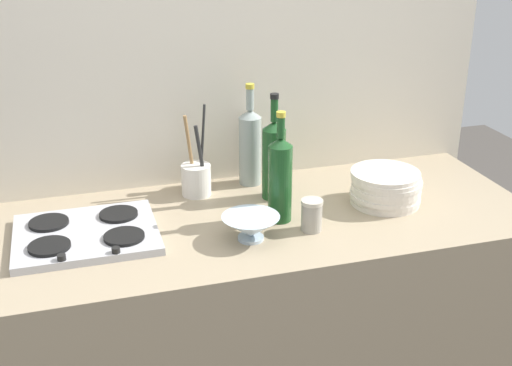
{
  "coord_description": "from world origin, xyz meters",
  "views": [
    {
      "loc": [
        -0.54,
        -1.83,
        1.83
      ],
      "look_at": [
        0.0,
        0.0,
        1.02
      ],
      "focal_mm": 46.97,
      "sensor_mm": 36.0,
      "label": 1
    }
  ],
  "objects_px": {
    "plate_stack": "(386,188)",
    "mixing_bowl": "(251,227)",
    "utensil_crock": "(196,178)",
    "wine_bottle_mid_left": "(280,178)",
    "condiment_jar_front": "(312,215)",
    "wine_bottle_leftmost": "(250,145)",
    "stovetop_hob": "(86,234)",
    "wine_bottle_mid_right": "(274,158)"
  },
  "relations": [
    {
      "from": "wine_bottle_mid_left",
      "to": "wine_bottle_leftmost",
      "type": "bearing_deg",
      "value": 91.1
    },
    {
      "from": "plate_stack",
      "to": "wine_bottle_mid_right",
      "type": "bearing_deg",
      "value": 155.76
    },
    {
      "from": "wine_bottle_mid_left",
      "to": "wine_bottle_mid_right",
      "type": "distance_m",
      "value": 0.17
    },
    {
      "from": "wine_bottle_mid_left",
      "to": "plate_stack",
      "type": "bearing_deg",
      "value": 2.74
    },
    {
      "from": "wine_bottle_mid_right",
      "to": "mixing_bowl",
      "type": "distance_m",
      "value": 0.33
    },
    {
      "from": "condiment_jar_front",
      "to": "wine_bottle_leftmost",
      "type": "bearing_deg",
      "value": 100.49
    },
    {
      "from": "wine_bottle_mid_left",
      "to": "utensil_crock",
      "type": "height_order",
      "value": "wine_bottle_mid_left"
    },
    {
      "from": "stovetop_hob",
      "to": "condiment_jar_front",
      "type": "height_order",
      "value": "condiment_jar_front"
    },
    {
      "from": "plate_stack",
      "to": "utensil_crock",
      "type": "relative_size",
      "value": 0.75
    },
    {
      "from": "wine_bottle_mid_right",
      "to": "utensil_crock",
      "type": "height_order",
      "value": "wine_bottle_mid_right"
    },
    {
      "from": "stovetop_hob",
      "to": "mixing_bowl",
      "type": "bearing_deg",
      "value": -17.41
    },
    {
      "from": "stovetop_hob",
      "to": "plate_stack",
      "type": "xyz_separation_m",
      "value": [
        0.97,
        -0.03,
        0.04
      ]
    },
    {
      "from": "wine_bottle_mid_left",
      "to": "utensil_crock",
      "type": "bearing_deg",
      "value": 128.06
    },
    {
      "from": "utensil_crock",
      "to": "condiment_jar_front",
      "type": "relative_size",
      "value": 3.15
    },
    {
      "from": "wine_bottle_mid_right",
      "to": "wine_bottle_leftmost",
      "type": "bearing_deg",
      "value": 106.13
    },
    {
      "from": "stovetop_hob",
      "to": "wine_bottle_mid_right",
      "type": "bearing_deg",
      "value": 11.49
    },
    {
      "from": "wine_bottle_leftmost",
      "to": "condiment_jar_front",
      "type": "distance_m",
      "value": 0.43
    },
    {
      "from": "condiment_jar_front",
      "to": "utensil_crock",
      "type": "bearing_deg",
      "value": 127.46
    },
    {
      "from": "wine_bottle_mid_left",
      "to": "wine_bottle_mid_right",
      "type": "height_order",
      "value": "wine_bottle_mid_right"
    },
    {
      "from": "wine_bottle_leftmost",
      "to": "stovetop_hob",
      "type": "bearing_deg",
      "value": -155.35
    },
    {
      "from": "plate_stack",
      "to": "utensil_crock",
      "type": "bearing_deg",
      "value": 156.84
    },
    {
      "from": "stovetop_hob",
      "to": "mixing_bowl",
      "type": "height_order",
      "value": "mixing_bowl"
    },
    {
      "from": "mixing_bowl",
      "to": "plate_stack",
      "type": "bearing_deg",
      "value": 13.69
    },
    {
      "from": "wine_bottle_leftmost",
      "to": "wine_bottle_mid_left",
      "type": "height_order",
      "value": "wine_bottle_leftmost"
    },
    {
      "from": "stovetop_hob",
      "to": "plate_stack",
      "type": "relative_size",
      "value": 1.77
    },
    {
      "from": "plate_stack",
      "to": "wine_bottle_mid_right",
      "type": "height_order",
      "value": "wine_bottle_mid_right"
    },
    {
      "from": "plate_stack",
      "to": "utensil_crock",
      "type": "xyz_separation_m",
      "value": [
        -0.58,
        0.25,
        0.01
      ]
    },
    {
      "from": "plate_stack",
      "to": "mixing_bowl",
      "type": "xyz_separation_m",
      "value": [
        -0.5,
        -0.12,
        -0.01
      ]
    },
    {
      "from": "utensil_crock",
      "to": "wine_bottle_mid_left",
      "type": "bearing_deg",
      "value": -51.94
    },
    {
      "from": "mixing_bowl",
      "to": "utensil_crock",
      "type": "height_order",
      "value": "utensil_crock"
    },
    {
      "from": "wine_bottle_leftmost",
      "to": "wine_bottle_mid_right",
      "type": "height_order",
      "value": "same"
    },
    {
      "from": "plate_stack",
      "to": "wine_bottle_leftmost",
      "type": "distance_m",
      "value": 0.49
    },
    {
      "from": "stovetop_hob",
      "to": "wine_bottle_mid_left",
      "type": "distance_m",
      "value": 0.61
    },
    {
      "from": "stovetop_hob",
      "to": "utensil_crock",
      "type": "bearing_deg",
      "value": 30.39
    },
    {
      "from": "plate_stack",
      "to": "condiment_jar_front",
      "type": "xyz_separation_m",
      "value": [
        -0.3,
        -0.11,
        -0.01
      ]
    },
    {
      "from": "stovetop_hob",
      "to": "wine_bottle_mid_right",
      "type": "relative_size",
      "value": 1.16
    },
    {
      "from": "stovetop_hob",
      "to": "condiment_jar_front",
      "type": "xyz_separation_m",
      "value": [
        0.66,
        -0.14,
        0.04
      ]
    },
    {
      "from": "wine_bottle_leftmost",
      "to": "mixing_bowl",
      "type": "height_order",
      "value": "wine_bottle_leftmost"
    },
    {
      "from": "stovetop_hob",
      "to": "wine_bottle_mid_left",
      "type": "bearing_deg",
      "value": -4.17
    },
    {
      "from": "wine_bottle_leftmost",
      "to": "wine_bottle_mid_left",
      "type": "relative_size",
      "value": 1.02
    },
    {
      "from": "condiment_jar_front",
      "to": "mixing_bowl",
      "type": "bearing_deg",
      "value": -178.05
    },
    {
      "from": "plate_stack",
      "to": "condiment_jar_front",
      "type": "distance_m",
      "value": 0.33
    }
  ]
}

